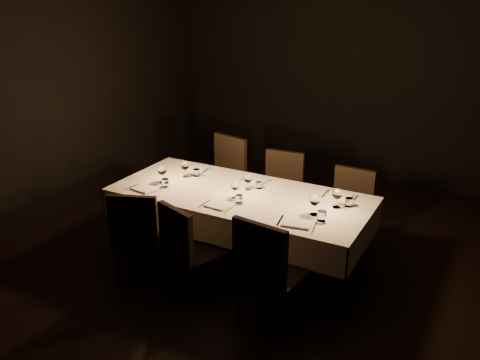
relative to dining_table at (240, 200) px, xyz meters
The scene contains 14 objects.
room 0.81m from the dining_table, ahead, with size 5.01×6.01×3.01m.
dining_table is the anchor object (origin of this frame).
chair_near_left 1.02m from the dining_table, 130.13° to the right, with size 0.58×0.58×0.94m.
place_setting_near_left 0.87m from the dining_table, 165.36° to the right, with size 0.34×0.41×0.18m.
chair_near_center 0.80m from the dining_table, 98.54° to the right, with size 0.56×0.56×0.92m.
place_setting_near_center 0.26m from the dining_table, 85.51° to the right, with size 0.31×0.40×0.17m.
chair_near_right 1.09m from the dining_table, 50.02° to the right, with size 0.54×0.54×1.00m.
place_setting_near_right 0.86m from the dining_table, 14.96° to the right, with size 0.38×0.42×0.20m.
chair_far_left 1.11m from the dining_table, 128.59° to the left, with size 0.57×0.57×1.00m.
place_setting_far_left 0.76m from the dining_table, 163.07° to the left, with size 0.33×0.40×0.18m.
chair_far_center 0.88m from the dining_table, 86.18° to the left, with size 0.47×0.47×0.93m.
place_setting_far_center 0.26m from the dining_table, 82.31° to the left, with size 0.30×0.39×0.16m.
chair_far_right 1.18m from the dining_table, 40.99° to the left, with size 0.44×0.44×0.90m.
place_setting_far_right 0.97m from the dining_table, 13.04° to the left, with size 0.33×0.41×0.19m.
Camera 1 is at (2.17, -4.01, 2.66)m, focal length 38.00 mm.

